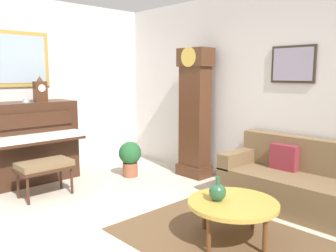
# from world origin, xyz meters

# --- Properties ---
(ground_plane) EXTENTS (6.40, 6.00, 0.10)m
(ground_plane) POSITION_xyz_m (0.00, 0.00, -0.05)
(ground_plane) COLOR beige
(wall_left) EXTENTS (0.13, 4.90, 2.80)m
(wall_left) POSITION_xyz_m (-2.60, -0.00, 1.41)
(wall_left) COLOR silver
(wall_left) RESTS_ON ground_plane
(wall_back) EXTENTS (5.30, 0.13, 2.80)m
(wall_back) POSITION_xyz_m (0.01, 2.40, 1.40)
(wall_back) COLOR silver
(wall_back) RESTS_ON ground_plane
(area_rug) EXTENTS (2.10, 1.50, 0.01)m
(area_rug) POSITION_xyz_m (0.98, 0.65, 0.00)
(area_rug) COLOR brown
(area_rug) RESTS_ON ground_plane
(piano) EXTENTS (0.87, 1.44, 1.22)m
(piano) POSITION_xyz_m (-2.23, -0.00, 0.61)
(piano) COLOR #3D2316
(piano) RESTS_ON ground_plane
(piano_bench) EXTENTS (0.42, 0.70, 0.48)m
(piano_bench) POSITION_xyz_m (-1.45, -0.07, 0.41)
(piano_bench) COLOR #3D2316
(piano_bench) RESTS_ON ground_plane
(grandfather_clock) EXTENTS (0.52, 0.34, 2.03)m
(grandfather_clock) POSITION_xyz_m (-0.72, 2.08, 0.96)
(grandfather_clock) COLOR #4C2B19
(grandfather_clock) RESTS_ON ground_plane
(couch) EXTENTS (1.90, 0.80, 0.84)m
(couch) POSITION_xyz_m (1.13, 1.97, 0.31)
(couch) COLOR brown
(couch) RESTS_ON ground_plane
(coffee_table) EXTENTS (0.88, 0.88, 0.40)m
(coffee_table) POSITION_xyz_m (1.04, 0.70, 0.37)
(coffee_table) COLOR gold
(coffee_table) RESTS_ON ground_plane
(mantel_clock) EXTENTS (0.13, 0.18, 0.38)m
(mantel_clock) POSITION_xyz_m (-2.23, 0.26, 1.39)
(mantel_clock) COLOR #4C2B19
(mantel_clock) RESTS_ON piano
(teacup) EXTENTS (0.12, 0.12, 0.06)m
(teacup) POSITION_xyz_m (-2.16, 0.01, 1.24)
(teacup) COLOR #ADC6D6
(teacup) RESTS_ON piano
(green_jug) EXTENTS (0.17, 0.17, 0.24)m
(green_jug) POSITION_xyz_m (0.92, 0.60, 0.49)
(green_jug) COLOR #234C33
(green_jug) RESTS_ON coffee_table
(potted_plant) EXTENTS (0.36, 0.36, 0.56)m
(potted_plant) POSITION_xyz_m (-1.40, 1.31, 0.32)
(potted_plant) COLOR #935138
(potted_plant) RESTS_ON ground_plane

